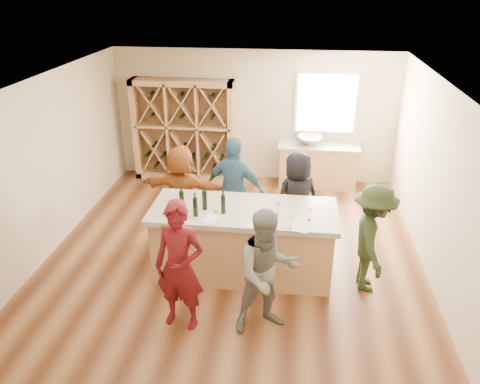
# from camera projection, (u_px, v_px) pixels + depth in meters

# --- Properties ---
(floor) EXTENTS (6.00, 7.00, 0.10)m
(floor) POSITION_uv_depth(u_px,v_px,m) (232.00, 265.00, 7.50)
(floor) COLOR brown
(floor) RESTS_ON ground
(ceiling) EXTENTS (6.00, 7.00, 0.10)m
(ceiling) POSITION_uv_depth(u_px,v_px,m) (231.00, 83.00, 6.26)
(ceiling) COLOR white
(ceiling) RESTS_ON ground
(wall_back) EXTENTS (6.00, 0.10, 2.80)m
(wall_back) POSITION_uv_depth(u_px,v_px,m) (254.00, 116.00, 10.07)
(wall_back) COLOR beige
(wall_back) RESTS_ON ground
(wall_front) EXTENTS (6.00, 0.10, 2.80)m
(wall_front) POSITION_uv_depth(u_px,v_px,m) (169.00, 363.00, 3.69)
(wall_front) COLOR beige
(wall_front) RESTS_ON ground
(wall_left) EXTENTS (0.10, 7.00, 2.80)m
(wall_left) POSITION_uv_depth(u_px,v_px,m) (36.00, 172.00, 7.22)
(wall_left) COLOR beige
(wall_left) RESTS_ON ground
(wall_right) EXTENTS (0.10, 7.00, 2.80)m
(wall_right) POSITION_uv_depth(u_px,v_px,m) (447.00, 193.00, 6.54)
(wall_right) COLOR beige
(wall_right) RESTS_ON ground
(window_frame) EXTENTS (1.30, 0.06, 1.30)m
(window_frame) POSITION_uv_depth(u_px,v_px,m) (326.00, 103.00, 9.68)
(window_frame) COLOR white
(window_frame) RESTS_ON wall_back
(window_pane) EXTENTS (1.18, 0.01, 1.18)m
(window_pane) POSITION_uv_depth(u_px,v_px,m) (326.00, 103.00, 9.65)
(window_pane) COLOR white
(window_pane) RESTS_ON wall_back
(wine_rack) EXTENTS (2.20, 0.45, 2.20)m
(wine_rack) POSITION_uv_depth(u_px,v_px,m) (184.00, 131.00, 10.11)
(wine_rack) COLOR tan
(wine_rack) RESTS_ON floor
(back_counter_base) EXTENTS (1.60, 0.58, 0.86)m
(back_counter_base) POSITION_uv_depth(u_px,v_px,m) (317.00, 167.00, 10.01)
(back_counter_base) COLOR tan
(back_counter_base) RESTS_ON floor
(back_counter_top) EXTENTS (1.70, 0.62, 0.06)m
(back_counter_top) POSITION_uv_depth(u_px,v_px,m) (319.00, 146.00, 9.82)
(back_counter_top) COLOR #AAA08B
(back_counter_top) RESTS_ON back_counter_base
(sink) EXTENTS (0.54, 0.54, 0.19)m
(sink) POSITION_uv_depth(u_px,v_px,m) (310.00, 140.00, 9.79)
(sink) COLOR silver
(sink) RESTS_ON back_counter_top
(faucet) EXTENTS (0.02, 0.02, 0.30)m
(faucet) POSITION_uv_depth(u_px,v_px,m) (310.00, 135.00, 9.92)
(faucet) COLOR silver
(faucet) RESTS_ON back_counter_top
(tasting_counter_base) EXTENTS (2.60, 1.00, 1.00)m
(tasting_counter_base) POSITION_uv_depth(u_px,v_px,m) (243.00, 243.00, 7.04)
(tasting_counter_base) COLOR tan
(tasting_counter_base) RESTS_ON floor
(tasting_counter_top) EXTENTS (2.72, 1.12, 0.08)m
(tasting_counter_top) POSITION_uv_depth(u_px,v_px,m) (244.00, 211.00, 6.81)
(tasting_counter_top) COLOR #AAA08B
(tasting_counter_top) RESTS_ON tasting_counter_base
(wine_bottle_a) EXTENTS (0.10, 0.10, 0.29)m
(wine_bottle_a) POSITION_uv_depth(u_px,v_px,m) (182.00, 201.00, 6.70)
(wine_bottle_a) COLOR black
(wine_bottle_a) RESTS_ON tasting_counter_top
(wine_bottle_b) EXTENTS (0.08, 0.08, 0.28)m
(wine_bottle_b) POSITION_uv_depth(u_px,v_px,m) (195.00, 207.00, 6.54)
(wine_bottle_b) COLOR black
(wine_bottle_b) RESTS_ON tasting_counter_top
(wine_bottle_c) EXTENTS (0.09, 0.09, 0.29)m
(wine_bottle_c) POSITION_uv_depth(u_px,v_px,m) (205.00, 200.00, 6.73)
(wine_bottle_c) COLOR black
(wine_bottle_c) RESTS_ON tasting_counter_top
(wine_bottle_e) EXTENTS (0.09, 0.09, 0.27)m
(wine_bottle_e) POSITION_uv_depth(u_px,v_px,m) (223.00, 204.00, 6.62)
(wine_bottle_e) COLOR black
(wine_bottle_e) RESTS_ON tasting_counter_top
(wine_glass_a) EXTENTS (0.08, 0.08, 0.19)m
(wine_glass_a) POSITION_uv_depth(u_px,v_px,m) (216.00, 216.00, 6.39)
(wine_glass_a) COLOR white
(wine_glass_a) RESTS_ON tasting_counter_top
(wine_glass_b) EXTENTS (0.10, 0.10, 0.19)m
(wine_glass_b) POSITION_uv_depth(u_px,v_px,m) (257.00, 217.00, 6.36)
(wine_glass_b) COLOR white
(wine_glass_b) RESTS_ON tasting_counter_top
(wine_glass_c) EXTENTS (0.07, 0.07, 0.16)m
(wine_glass_c) POSITION_uv_depth(u_px,v_px,m) (291.00, 223.00, 6.23)
(wine_glass_c) COLOR white
(wine_glass_c) RESTS_ON tasting_counter_top
(wine_glass_d) EXTENTS (0.08, 0.08, 0.20)m
(wine_glass_d) POSITION_uv_depth(u_px,v_px,m) (277.00, 208.00, 6.59)
(wine_glass_d) COLOR white
(wine_glass_d) RESTS_ON tasting_counter_top
(wine_glass_e) EXTENTS (0.09, 0.09, 0.18)m
(wine_glass_e) POSITION_uv_depth(u_px,v_px,m) (309.00, 214.00, 6.45)
(wine_glass_e) COLOR white
(wine_glass_e) RESTS_ON tasting_counter_top
(tasting_menu_a) EXTENTS (0.23, 0.29, 0.00)m
(tasting_menu_a) POSITION_uv_depth(u_px,v_px,m) (212.00, 219.00, 6.52)
(tasting_menu_a) COLOR white
(tasting_menu_a) RESTS_ON tasting_counter_top
(tasting_menu_b) EXTENTS (0.33, 0.38, 0.00)m
(tasting_menu_b) POSITION_uv_depth(u_px,v_px,m) (259.00, 223.00, 6.40)
(tasting_menu_b) COLOR white
(tasting_menu_b) RESTS_ON tasting_counter_top
(tasting_menu_c) EXTENTS (0.29, 0.35, 0.00)m
(tasting_menu_c) POSITION_uv_depth(u_px,v_px,m) (301.00, 227.00, 6.32)
(tasting_menu_c) COLOR white
(tasting_menu_c) RESTS_ON tasting_counter_top
(person_near_left) EXTENTS (0.71, 0.57, 1.77)m
(person_near_left) POSITION_uv_depth(u_px,v_px,m) (179.00, 266.00, 5.81)
(person_near_left) COLOR #590F14
(person_near_left) RESTS_ON floor
(person_near_right) EXTENTS (0.93, 0.73, 1.68)m
(person_near_right) POSITION_uv_depth(u_px,v_px,m) (267.00, 272.00, 5.77)
(person_near_right) COLOR slate
(person_near_right) RESTS_ON floor
(person_server) EXTENTS (0.51, 1.06, 1.62)m
(person_server) POSITION_uv_depth(u_px,v_px,m) (372.00, 239.00, 6.55)
(person_server) COLOR #263319
(person_server) RESTS_ON floor
(person_far_mid) EXTENTS (1.18, 0.84, 1.81)m
(person_far_mid) POSITION_uv_depth(u_px,v_px,m) (235.00, 190.00, 7.81)
(person_far_mid) COLOR #335972
(person_far_mid) RESTS_ON floor
(person_far_right) EXTENTS (0.93, 0.82, 1.60)m
(person_far_right) POSITION_uv_depth(u_px,v_px,m) (297.00, 198.00, 7.75)
(person_far_right) COLOR black
(person_far_right) RESTS_ON floor
(person_far_left) EXTENTS (1.57, 0.71, 1.64)m
(person_far_left) POSITION_uv_depth(u_px,v_px,m) (182.00, 191.00, 7.96)
(person_far_left) COLOR #994C19
(person_far_left) RESTS_ON floor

